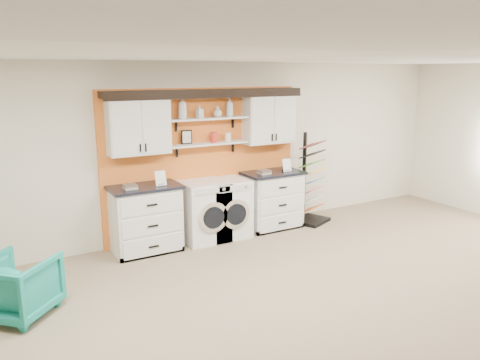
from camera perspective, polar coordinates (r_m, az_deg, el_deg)
floor at (r=5.03m, az=16.95°, el=-19.21°), size 10.00×10.00×0.00m
ceiling at (r=4.29m, az=19.47°, el=14.51°), size 10.00×10.00×0.00m
wall_back at (r=7.65m, az=-4.52°, el=3.66°), size 10.00×0.00×10.00m
accent_panel at (r=7.65m, az=-4.39°, el=2.14°), size 3.40×0.07×2.40m
upper_cabinet_left at (r=6.99m, az=-12.31°, el=6.49°), size 0.90×0.35×0.84m
upper_cabinet_right at (r=7.96m, az=3.49°, el=7.52°), size 0.90×0.35×0.84m
shelf_lower at (r=7.45m, az=-3.88°, el=4.43°), size 1.32×0.28×0.03m
shelf_upper at (r=7.40m, az=-3.93°, el=7.49°), size 1.32×0.28×0.03m
crown_molding at (r=7.39m, az=-4.02°, el=10.57°), size 3.30×0.41×0.13m
picture_frame at (r=7.33m, az=-6.53°, el=5.22°), size 0.18×0.02×0.22m
canister_red at (r=7.48m, az=-3.20°, el=5.21°), size 0.11×0.11×0.16m
canister_cream at (r=7.60m, az=-1.51°, el=5.27°), size 0.10×0.10×0.14m
base_cabinet_left at (r=7.13m, az=-11.41°, el=-4.67°), size 1.04×0.66×1.01m
base_cabinet_right at (r=8.08m, az=3.95°, el=-2.41°), size 1.01×0.66×0.99m
washer at (r=7.47m, az=-4.41°, el=-3.80°), size 0.69×0.71×0.97m
dryer at (r=7.64m, az=-1.71°, el=-3.43°), size 0.68×0.71×0.95m
sample_rack at (r=8.44m, az=8.63°, el=-1.70°), size 0.73×0.68×1.61m
armchair at (r=5.81m, az=-25.49°, el=-11.64°), size 1.04×1.04×0.68m
soap_bottle_a at (r=7.21m, az=-7.03°, el=8.75°), size 0.17×0.17×0.34m
soap_bottle_b at (r=7.33m, az=-4.94°, el=8.34°), size 0.11×0.11×0.20m
soap_bottle_c at (r=7.47m, az=-2.75°, el=8.34°), size 0.17×0.17×0.17m
soap_bottle_d at (r=7.57m, az=-1.28°, el=8.89°), size 0.14×0.14×0.30m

